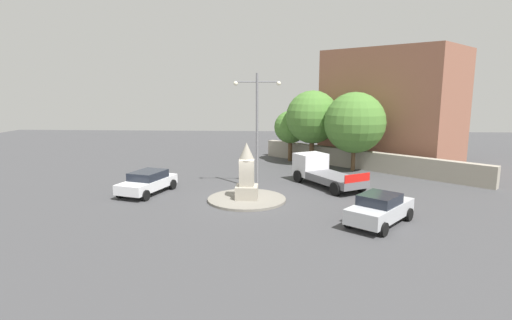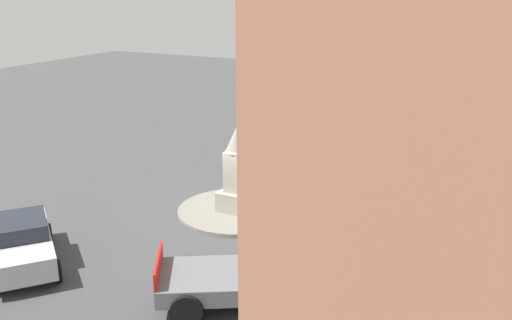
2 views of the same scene
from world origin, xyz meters
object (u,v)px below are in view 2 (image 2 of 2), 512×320
Objects in this scene: streetlamp at (307,106)px; truck_white_parked_right at (290,269)px; monument at (238,174)px; tree_mid_cluster at (493,258)px; car_silver_approaching at (21,242)px; car_white_waiting at (329,155)px.

truck_white_parked_right is at bearing -162.05° from streetlamp.
streetlamp is at bearing 17.95° from truck_white_parked_right.
truck_white_parked_right is (-4.32, -1.40, -3.54)m from streetlamp.
monument is 0.55× the size of truck_white_parked_right.
truck_white_parked_right is 6.58m from tree_mid_cluster.
streetlamp is 5.76m from truck_white_parked_right.
car_silver_approaching is at bearing 150.01° from monument.
streetlamp reaches higher than car_silver_approaching.
car_white_waiting is at bearing 12.94° from streetlamp.
streetlamp reaches higher than monument.
car_white_waiting is at bearing -11.66° from monument.
truck_white_parked_right is at bearing -165.08° from car_white_waiting.
monument is at bearing 80.85° from streetlamp.
car_silver_approaching is at bearing 132.88° from streetlamp.
car_white_waiting is 0.73× the size of tree_mid_cluster.
streetlamp is 1.73× the size of car_silver_approaching.
tree_mid_cluster reaches higher than monument.
truck_white_parked_right is (-11.08, -2.95, 0.18)m from car_white_waiting.
car_silver_approaching is 0.72× the size of truck_white_parked_right.
tree_mid_cluster is (-7.82, -9.31, 2.28)m from monument.
monument is 0.44× the size of streetlamp.
monument reaches higher than car_white_waiting.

